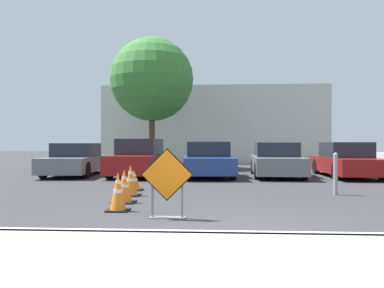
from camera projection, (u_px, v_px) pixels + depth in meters
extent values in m
plane|color=#333335|center=(224.00, 177.00, 15.06)|extent=(96.00, 96.00, 0.00)
cube|color=#ADAAA3|center=(253.00, 269.00, 3.81)|extent=(22.57, 2.54, 0.14)
cube|color=#ADAAA3|center=(243.00, 237.00, 5.08)|extent=(22.57, 0.20, 0.14)
cube|color=black|center=(167.00, 175.00, 6.69)|extent=(0.95, 0.02, 0.95)
cube|color=orange|center=(167.00, 175.00, 6.67)|extent=(0.89, 0.02, 0.89)
cube|color=slate|center=(167.00, 218.00, 6.73)|extent=(0.66, 0.20, 0.02)
cube|color=slate|center=(153.00, 196.00, 6.75)|extent=(0.04, 0.04, 0.79)
cube|color=slate|center=(182.00, 196.00, 6.72)|extent=(0.04, 0.04, 0.79)
cube|color=black|center=(118.00, 210.00, 7.46)|extent=(0.43, 0.43, 0.03)
cone|color=orange|center=(118.00, 190.00, 7.46)|extent=(0.32, 0.32, 0.76)
cylinder|color=white|center=(118.00, 182.00, 7.45)|extent=(0.10, 0.10, 0.07)
cylinder|color=white|center=(118.00, 191.00, 7.46)|extent=(0.18, 0.18, 0.07)
cube|color=black|center=(124.00, 202.00, 8.49)|extent=(0.50, 0.50, 0.03)
cone|color=orange|center=(124.00, 185.00, 8.49)|extent=(0.37, 0.37, 0.73)
cylinder|color=white|center=(124.00, 178.00, 8.49)|extent=(0.12, 0.12, 0.07)
cylinder|color=white|center=(124.00, 186.00, 8.49)|extent=(0.20, 0.20, 0.07)
cube|color=black|center=(131.00, 195.00, 9.62)|extent=(0.48, 0.48, 0.03)
cone|color=orange|center=(131.00, 179.00, 9.62)|extent=(0.36, 0.36, 0.78)
cylinder|color=white|center=(131.00, 173.00, 9.62)|extent=(0.11, 0.11, 0.07)
cylinder|color=white|center=(131.00, 180.00, 9.62)|extent=(0.20, 0.20, 0.07)
cube|color=black|center=(134.00, 190.00, 10.73)|extent=(0.47, 0.47, 0.03)
cone|color=orange|center=(134.00, 180.00, 10.73)|extent=(0.35, 0.35, 0.55)
cylinder|color=white|center=(134.00, 175.00, 10.73)|extent=(0.11, 0.11, 0.05)
cylinder|color=white|center=(134.00, 180.00, 10.73)|extent=(0.19, 0.19, 0.05)
cube|color=slate|center=(76.00, 164.00, 15.86)|extent=(2.13, 4.79, 0.61)
cube|color=#1E232D|center=(77.00, 150.00, 15.97)|extent=(1.73, 2.26, 0.57)
cylinder|color=black|center=(86.00, 170.00, 14.42)|extent=(0.25, 0.66, 0.65)
cylinder|color=black|center=(43.00, 170.00, 14.40)|extent=(0.25, 0.66, 0.65)
cylinder|color=black|center=(103.00, 165.00, 17.31)|extent=(0.25, 0.66, 0.65)
cylinder|color=black|center=(67.00, 165.00, 17.30)|extent=(0.25, 0.66, 0.65)
cube|color=maroon|center=(139.00, 163.00, 15.30)|extent=(2.04, 4.13, 0.71)
cube|color=#1E232D|center=(140.00, 147.00, 15.40)|extent=(1.69, 1.95, 0.65)
cylinder|color=black|center=(152.00, 171.00, 13.96)|extent=(0.24, 0.65, 0.64)
cylinder|color=black|center=(109.00, 171.00, 14.16)|extent=(0.24, 0.65, 0.64)
cylinder|color=black|center=(165.00, 167.00, 16.44)|extent=(0.24, 0.65, 0.64)
cylinder|color=black|center=(129.00, 167.00, 16.64)|extent=(0.24, 0.65, 0.64)
cube|color=navy|center=(208.00, 164.00, 15.17)|extent=(2.19, 4.46, 0.63)
cube|color=#1E232D|center=(208.00, 149.00, 15.28)|extent=(1.80, 2.11, 0.59)
cylinder|color=black|center=(233.00, 170.00, 13.83)|extent=(0.25, 0.73, 0.71)
cylinder|color=black|center=(186.00, 170.00, 13.81)|extent=(0.25, 0.73, 0.71)
cylinder|color=black|center=(226.00, 166.00, 16.52)|extent=(0.25, 0.73, 0.71)
cylinder|color=black|center=(186.00, 166.00, 16.51)|extent=(0.25, 0.73, 0.71)
cube|color=slate|center=(276.00, 164.00, 15.23)|extent=(2.09, 4.51, 0.64)
cube|color=#1E232D|center=(276.00, 149.00, 15.34)|extent=(1.74, 2.11, 0.57)
cylinder|color=black|center=(304.00, 171.00, 13.77)|extent=(0.23, 0.65, 0.64)
cylinder|color=black|center=(257.00, 171.00, 13.96)|extent=(0.23, 0.65, 0.64)
cylinder|color=black|center=(293.00, 167.00, 16.49)|extent=(0.23, 0.65, 0.64)
cylinder|color=black|center=(253.00, 166.00, 16.68)|extent=(0.23, 0.65, 0.64)
cube|color=maroon|center=(346.00, 165.00, 15.10)|extent=(1.87, 4.70, 0.61)
cube|color=#1E232D|center=(345.00, 150.00, 15.21)|extent=(1.61, 2.17, 0.61)
cylinder|color=black|center=(383.00, 172.00, 13.59)|extent=(0.21, 0.65, 0.65)
cylinder|color=black|center=(336.00, 171.00, 13.71)|extent=(0.21, 0.65, 0.65)
cylinder|color=black|center=(354.00, 167.00, 16.48)|extent=(0.21, 0.65, 0.65)
cylinder|color=black|center=(316.00, 166.00, 16.60)|extent=(0.21, 0.65, 0.65)
cylinder|color=gray|center=(336.00, 175.00, 9.79)|extent=(0.11, 0.11, 1.05)
sphere|color=gray|center=(336.00, 155.00, 9.79)|extent=(0.12, 0.12, 0.12)
cube|color=beige|center=(214.00, 126.00, 27.12)|extent=(15.19, 5.00, 5.24)
cylinder|color=#513823|center=(152.00, 139.00, 20.59)|extent=(0.32, 0.32, 3.15)
sphere|color=#387A33|center=(152.00, 80.00, 20.58)|extent=(4.57, 4.57, 4.57)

